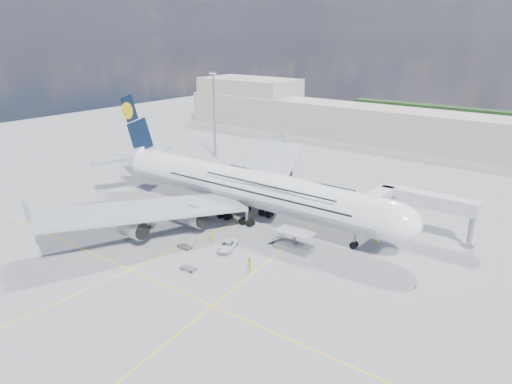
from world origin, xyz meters
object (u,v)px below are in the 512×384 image
Objects in this scene: cone_wing_right_inner at (179,227)px; dolly_row_b at (134,221)px; dolly_back at (114,214)px; cone_wing_left_outer at (248,180)px; cone_wing_right_outer at (113,256)px; crew_nose at (378,240)px; cargo_loader at (294,243)px; cone_tail at (138,192)px; dolly_nose_near at (185,246)px; dolly_row_c at (151,213)px; baggage_tug at (147,222)px; crew_van at (251,265)px; dolly_nose_far at (188,268)px; cone_wing_left_inner at (281,198)px; light_mast at (214,114)px; catering_truck_inner at (239,182)px; service_van at (227,246)px; crew_loader at (249,263)px; crew_tug at (212,238)px; cone_nose at (415,287)px; airliner at (246,186)px; jet_bridge at (407,202)px; crew_wing at (152,207)px; dolly_row_a at (105,212)px; catering_truck_outer at (283,165)px.

dolly_row_b is at bearing -150.54° from cone_wing_right_inner.
dolly_back is 6.83× the size of cone_wing_left_outer.
crew_nose is at bearing 44.14° from cone_wing_right_outer.
cargo_loader is 47.39m from cone_tail.
cone_wing_right_outer is at bearing -121.81° from dolly_nose_near.
baggage_tug is (4.11, -4.57, 0.47)m from dolly_row_c.
cargo_loader is 15.19× the size of cone_tail.
dolly_row_b is 1.87× the size of crew_van.
baggage_tug is (-13.40, 2.86, 0.53)m from dolly_nose_near.
crew_van is 50.24m from cone_wing_left_outer.
dolly_nose_far is 39.16m from cone_wing_left_inner.
light_mast reaches higher than catering_truck_inner.
dolly_row_c is 7.91m from dolly_back.
cone_wing_left_inner is at bearing -28.05° from light_mast.
catering_truck_inner is 41.48m from crew_nose.
service_van is 8.13m from crew_loader.
dolly_nose_near is at bearing -171.43° from crew_nose.
cone_wing_left_inner is at bearing 77.51° from cone_wing_right_inner.
cone_wing_left_inner is at bearing 88.06° from crew_tug.
cone_nose is at bearing -27.40° from cone_wing_left_outer.
airliner is 19.25m from catering_truck_inner.
light_mast reaches higher than crew_tug.
dolly_nose_near is 1.80× the size of crew_van.
jet_bridge reaches higher than dolly_nose_near.
cone_wing_left_outer is (-23.50, 35.37, -0.53)m from service_van.
jet_bridge is at bearing 32.39° from crew_tug.
crew_wing is at bearing -63.97° from light_mast.
cone_wing_right_inner is (33.24, -47.34, -12.95)m from light_mast.
cone_wing_left_outer is at bearing 152.60° from cone_nose.
dolly_row_b is 30.33m from catering_truck_inner.
dolly_row_c is 6.22× the size of cone_tail.
airliner is at bearing 101.21° from dolly_nose_far.
dolly_row_a is at bearing 175.17° from crew_tug.
catering_truck_outer is 12.56× the size of cone_wing_right_inner.
dolly_nose_near is at bearing -86.76° from cone_wing_left_inner.
cone_nose is at bearing -61.91° from crew_wing.
crew_van is 13.21m from crew_tug.
cone_wing_left_outer is at bearing 101.26° from cone_wing_right_outer.
crew_loader is 49.48m from cone_wing_left_outer.
crew_wing is (6.89, 6.97, 0.63)m from dolly_row_a.
airliner is at bearing -37.09° from crew_wing.
cone_nose is (51.59, 7.99, -0.56)m from baggage_tug.
baggage_tug reaches higher than crew_nose.
cargo_loader reaches higher than dolly_row_b.
catering_truck_inner is at bearing 158.10° from cone_nose.
catering_truck_outer reaches higher than baggage_tug.
catering_truck_outer is (2.17, 45.48, 1.36)m from dolly_row_c.
dolly_row_a is at bearing 80.70° from crew_van.
cone_wing_left_inner reaches higher than dolly_nose_far.
crew_loader is 12.41m from crew_tug.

